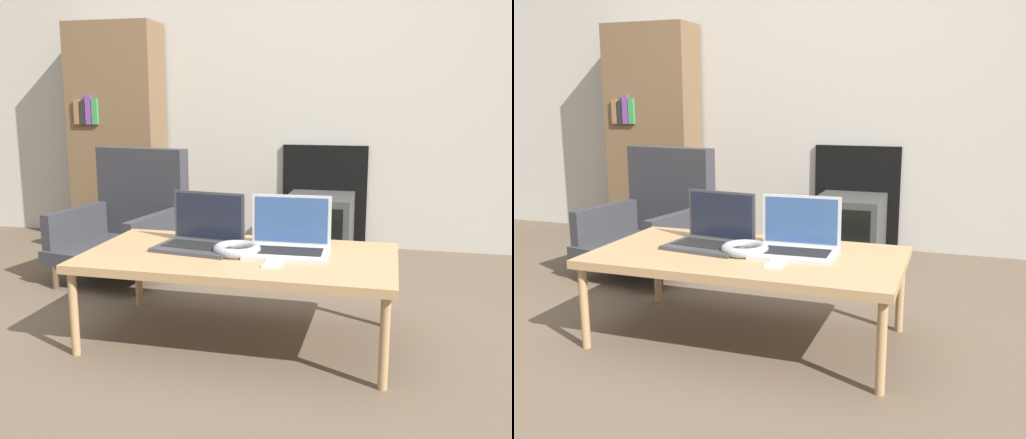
# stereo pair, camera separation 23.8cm
# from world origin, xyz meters

# --- Properties ---
(ground_plane) EXTENTS (14.00, 14.00, 0.00)m
(ground_plane) POSITION_xyz_m (0.00, 0.00, 0.00)
(ground_plane) COLOR brown
(wall_back) EXTENTS (7.00, 0.08, 2.60)m
(wall_back) POSITION_xyz_m (0.00, 2.10, 1.29)
(wall_back) COLOR #ADA89E
(wall_back) RESTS_ON ground_plane
(table) EXTENTS (1.31, 0.69, 0.39)m
(table) POSITION_xyz_m (0.00, 0.28, 0.36)
(table) COLOR #9E7A51
(table) RESTS_ON ground_plane
(laptop_left) EXTENTS (0.38, 0.29, 0.24)m
(laptop_left) POSITION_xyz_m (-0.19, 0.36, 0.44)
(laptop_left) COLOR #38383D
(laptop_left) RESTS_ON table
(laptop_right) EXTENTS (0.36, 0.26, 0.24)m
(laptop_right) POSITION_xyz_m (0.20, 0.36, 0.44)
(laptop_right) COLOR #B2B2B7
(laptop_right) RESTS_ON table
(headphones) EXTENTS (0.20, 0.20, 0.04)m
(headphones) POSITION_xyz_m (-0.01, 0.28, 0.41)
(headphones) COLOR gray
(headphones) RESTS_ON table
(phone) EXTENTS (0.07, 0.13, 0.01)m
(phone) POSITION_xyz_m (0.17, 0.15, 0.40)
(phone) COLOR silver
(phone) RESTS_ON table
(tv) EXTENTS (0.44, 0.49, 0.41)m
(tv) POSITION_xyz_m (0.15, 1.81, 0.20)
(tv) COLOR #383838
(tv) RESTS_ON ground_plane
(armchair) EXTENTS (0.70, 0.73, 0.75)m
(armchair) POSITION_xyz_m (-0.92, 1.10, 0.32)
(armchair) COLOR #2D2D33
(armchair) RESTS_ON ground_plane
(bookshelf) EXTENTS (0.65, 0.32, 1.58)m
(bookshelf) POSITION_xyz_m (-1.37, 1.90, 0.79)
(bookshelf) COLOR brown
(bookshelf) RESTS_ON ground_plane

